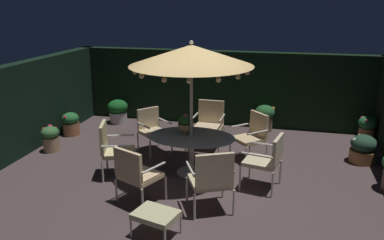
% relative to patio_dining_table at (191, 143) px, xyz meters
% --- Properties ---
extents(ground_plane, '(8.08, 7.63, 0.02)m').
position_rel_patio_dining_table_xyz_m(ground_plane, '(0.07, -0.37, -0.63)').
color(ground_plane, '#4D3D3D').
extents(hedge_backdrop_rear, '(8.08, 0.30, 1.94)m').
position_rel_patio_dining_table_xyz_m(hedge_backdrop_rear, '(0.07, 3.29, 0.35)').
color(hedge_backdrop_rear, black).
rests_on(hedge_backdrop_rear, ground_plane).
extents(hedge_backdrop_left, '(0.30, 7.63, 1.94)m').
position_rel_patio_dining_table_xyz_m(hedge_backdrop_left, '(-3.82, -0.37, 0.35)').
color(hedge_backdrop_left, black).
rests_on(hedge_backdrop_left, ground_plane).
extents(patio_dining_table, '(1.65, 1.21, 0.76)m').
position_rel_patio_dining_table_xyz_m(patio_dining_table, '(0.00, 0.00, 0.00)').
color(patio_dining_table, silver).
rests_on(patio_dining_table, ground_plane).
extents(patio_umbrella, '(2.23, 2.23, 2.53)m').
position_rel_patio_dining_table_xyz_m(patio_umbrella, '(-0.00, -0.00, 1.64)').
color(patio_umbrella, silver).
rests_on(patio_umbrella, ground_plane).
extents(centerpiece_planter, '(0.30, 0.30, 0.39)m').
position_rel_patio_dining_table_xyz_m(centerpiece_planter, '(-0.14, 0.11, 0.36)').
color(centerpiece_planter, tan).
rests_on(centerpiece_planter, patio_dining_table).
extents(patio_chair_north, '(0.81, 0.78, 0.97)m').
position_rel_patio_dining_table_xyz_m(patio_chair_north, '(-0.59, -1.34, -0.06)').
color(patio_chair_north, beige).
rests_on(patio_chair_north, ground_plane).
extents(patio_chair_northeast, '(0.84, 0.83, 1.05)m').
position_rel_patio_dining_table_xyz_m(patio_chair_northeast, '(0.64, -1.33, -0.03)').
color(patio_chair_northeast, silver).
rests_on(patio_chair_northeast, ground_plane).
extents(patio_chair_east, '(0.72, 0.71, 0.99)m').
position_rel_patio_dining_table_xyz_m(patio_chair_east, '(1.43, -0.31, -0.04)').
color(patio_chair_east, silver).
rests_on(patio_chair_east, ground_plane).
extents(patio_chair_southeast, '(0.80, 0.80, 0.98)m').
position_rel_patio_dining_table_xyz_m(patio_chair_southeast, '(1.06, 1.00, -0.07)').
color(patio_chair_southeast, silver).
rests_on(patio_chair_southeast, ground_plane).
extents(patio_chair_south, '(0.67, 0.63, 1.05)m').
position_rel_patio_dining_table_xyz_m(patio_chair_south, '(0.05, 1.47, -0.01)').
color(patio_chair_south, silver).
rests_on(patio_chair_south, ground_plane).
extents(patio_chair_southwest, '(0.80, 0.80, 0.94)m').
position_rel_patio_dining_table_xyz_m(patio_chair_southwest, '(-1.12, 0.94, -0.07)').
color(patio_chair_southwest, silver).
rests_on(patio_chair_southwest, ground_plane).
extents(patio_chair_west, '(0.75, 0.76, 1.04)m').
position_rel_patio_dining_table_xyz_m(patio_chair_west, '(-1.40, -0.45, -0.03)').
color(patio_chair_west, silver).
rests_on(patio_chair_west, ground_plane).
extents(ottoman_footrest, '(0.69, 0.59, 0.37)m').
position_rel_patio_dining_table_xyz_m(ottoman_footrest, '(0.01, -2.13, -0.30)').
color(ottoman_footrest, silver).
rests_on(ottoman_footrest, ground_plane).
extents(potted_plant_left_far, '(0.39, 0.39, 0.53)m').
position_rel_patio_dining_table_xyz_m(potted_plant_left_far, '(-0.28, 2.87, -0.35)').
color(potted_plant_left_far, tan).
rests_on(potted_plant_left_far, ground_plane).
extents(potted_plant_back_left, '(0.54, 0.54, 0.63)m').
position_rel_patio_dining_table_xyz_m(potted_plant_back_left, '(-2.70, 2.68, -0.28)').
color(potted_plant_back_left, beige).
rests_on(potted_plant_back_left, ground_plane).
extents(potted_plant_back_center, '(0.43, 0.43, 0.59)m').
position_rel_patio_dining_table_xyz_m(potted_plant_back_center, '(3.59, 2.72, -0.29)').
color(potted_plant_back_center, '#A16E41').
rests_on(potted_plant_back_center, ground_plane).
extents(potted_plant_left_near, '(0.52, 0.52, 0.58)m').
position_rel_patio_dining_table_xyz_m(potted_plant_left_near, '(3.29, 1.35, -0.33)').
color(potted_plant_left_near, '#AA703F').
rests_on(potted_plant_left_near, ground_plane).
extents(potted_plant_right_far, '(0.38, 0.38, 0.57)m').
position_rel_patio_dining_table_xyz_m(potted_plant_right_far, '(-3.27, 0.38, -0.31)').
color(potted_plant_right_far, tan).
rests_on(potted_plant_right_far, ground_plane).
extents(potted_plant_back_right, '(0.49, 0.49, 0.67)m').
position_rel_patio_dining_table_xyz_m(potted_plant_back_right, '(1.20, 2.92, -0.25)').
color(potted_plant_back_right, '#7B634C').
rests_on(potted_plant_back_right, ground_plane).
extents(potted_plant_right_near, '(0.41, 0.41, 0.57)m').
position_rel_patio_dining_table_xyz_m(potted_plant_right_near, '(-3.42, 1.46, -0.32)').
color(potted_plant_right_near, '#AE6F47').
rests_on(potted_plant_right_near, ground_plane).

